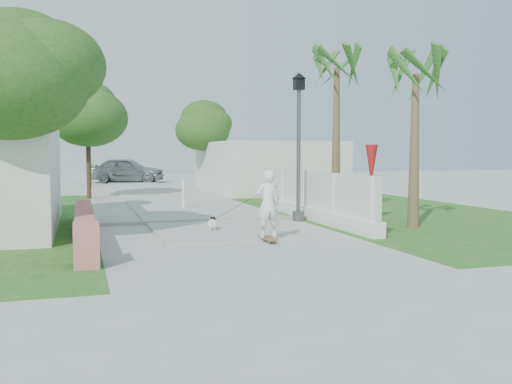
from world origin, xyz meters
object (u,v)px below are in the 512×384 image
object	(u,v)px
skateboarder	(241,207)
street_lamp	(299,141)
bollard	(184,193)
dog	(213,224)
patio_umbrella	(371,166)
parked_car	(127,170)

from	to	relation	value
skateboarder	street_lamp	bearing A→B (deg)	-135.04
bollard	dog	world-z (taller)	bollard
dog	street_lamp	bearing A→B (deg)	41.58
skateboarder	dog	xyz separation A→B (m)	(-0.43, 1.19, -0.52)
bollard	skateboarder	xyz separation A→B (m)	(0.14, -7.19, 0.15)
patio_umbrella	skateboarder	world-z (taller)	patio_umbrella
street_lamp	bollard	distance (m)	5.56
street_lamp	patio_umbrella	size ratio (longest dim) A/B	1.93
patio_umbrella	parked_car	size ratio (longest dim) A/B	0.46
street_lamp	parked_car	xyz separation A→B (m)	(-3.20, 23.82, -1.56)
bollard	parked_car	bearing A→B (deg)	91.49
dog	skateboarder	bearing A→B (deg)	-55.37
patio_umbrella	dog	size ratio (longest dim) A/B	4.11
bollard	parked_car	world-z (taller)	parked_car
street_lamp	skateboarder	distance (m)	4.08
skateboarder	patio_umbrella	bearing A→B (deg)	-160.67
patio_umbrella	skateboarder	distance (m)	4.87
skateboarder	dog	distance (m)	1.37
street_lamp	patio_umbrella	distance (m)	2.27
parked_car	street_lamp	bearing A→B (deg)	-154.49
street_lamp	bollard	xyz separation A→B (m)	(-2.70, 4.50, -1.84)
bollard	patio_umbrella	bearing A→B (deg)	-50.09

